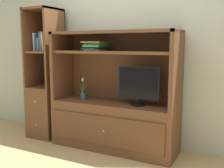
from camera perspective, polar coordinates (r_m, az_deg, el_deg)
The scene contains 8 objects.
ground_plane at distance 3.42m, azimuth -2.75°, elevation -15.44°, with size 8.00×8.00×0.00m, color tan.
painted_rear_wall at distance 3.80m, azimuth 2.76°, elevation 8.66°, with size 6.00×0.10×2.80m, color #ADB29E.
media_console at distance 3.60m, azimuth 0.41°, elevation -5.91°, with size 1.68×0.55×1.55m.
tv_monitor at distance 3.35m, azimuth 5.62°, elevation -0.09°, with size 0.54×0.18×0.49m.
potted_plant at distance 3.78m, azimuth -6.07°, elevation -2.25°, with size 0.10×0.09×0.30m.
magazine_stack at distance 3.60m, azimuth -3.38°, elevation 8.01°, with size 0.29×0.35×0.12m.
bookshelf_tall at distance 4.19m, azimuth -13.66°, elevation -2.21°, with size 0.43×0.48×1.89m.
upright_book_row at distance 4.15m, azimuth -14.69°, elevation 8.49°, with size 0.21×0.17×0.28m.
Camera 1 is at (1.55, -2.72, 1.37)m, focal length 43.42 mm.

